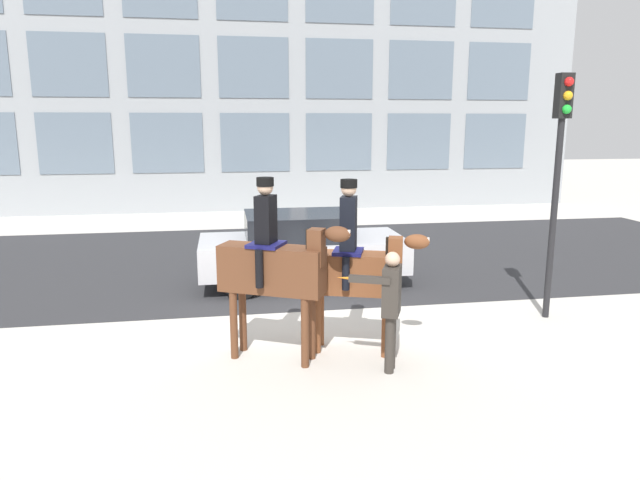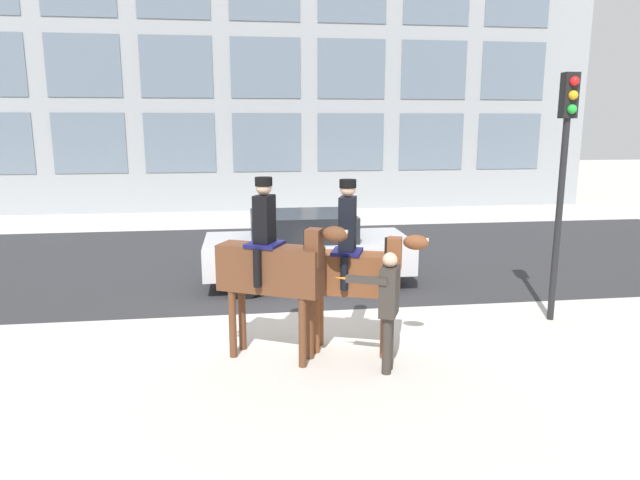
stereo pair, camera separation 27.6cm
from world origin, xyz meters
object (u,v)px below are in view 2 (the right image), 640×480
Objects in this scene: pedestrian_bystander at (388,303)px; traffic_light at (564,159)px; street_car_near_lane at (306,247)px; mounted_horse_companion at (354,267)px; mounted_horse_lead at (272,265)px.

traffic_light is at bearing -129.86° from pedestrian_bystander.
mounted_horse_companion is at bearing -85.65° from street_car_near_lane.
mounted_horse_companion is 0.62× the size of traffic_light.
mounted_horse_lead is 0.63× the size of traffic_light.
traffic_light is at bearing -35.77° from street_car_near_lane.
street_car_near_lane is (-0.60, 4.51, -0.20)m from pedestrian_bystander.
traffic_light is at bearing 38.17° from mounted_horse_lead.
pedestrian_bystander is at bearing 2.57° from mounted_horse_lead.
street_car_near_lane is at bearing 113.20° from mounted_horse_companion.
mounted_horse_lead reaches higher than street_car_near_lane.
mounted_horse_lead is 5.14m from traffic_light.
mounted_horse_companion is 3.80m from street_car_near_lane.
mounted_horse_lead is at bearing -0.24° from pedestrian_bystander.
traffic_light is (3.66, 0.91, 1.48)m from mounted_horse_companion.
mounted_horse_lead is 0.62× the size of street_car_near_lane.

